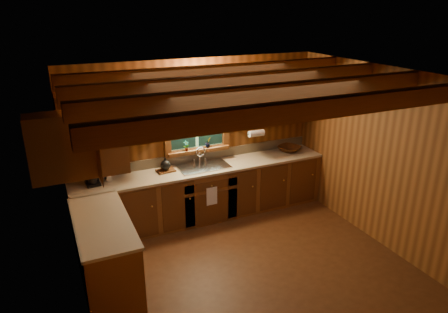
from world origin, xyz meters
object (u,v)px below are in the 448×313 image
at_px(wicker_basket, 289,149).
at_px(cutting_board, 166,171).
at_px(sink, 204,169).
at_px(coffee_maker, 91,173).

bearing_deg(wicker_basket, cutting_board, 179.69).
bearing_deg(wicker_basket, sink, -178.15).
distance_m(coffee_maker, cutting_board, 1.13).
bearing_deg(cutting_board, coffee_maker, 174.83).
xyz_separation_m(sink, wicker_basket, (1.68, 0.05, 0.09)).
height_order(coffee_maker, wicker_basket, coffee_maker).
bearing_deg(coffee_maker, cutting_board, -3.67).
bearing_deg(sink, wicker_basket, 1.85).
xyz_separation_m(coffee_maker, wicker_basket, (3.41, -0.00, -0.12)).
distance_m(sink, cutting_board, 0.62).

